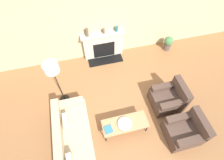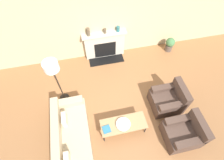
{
  "view_description": "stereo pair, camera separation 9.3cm",
  "coord_description": "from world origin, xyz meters",
  "px_view_note": "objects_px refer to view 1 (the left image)",
  "views": [
    {
      "loc": [
        -0.87,
        -1.77,
        4.81
      ],
      "look_at": [
        -0.1,
        1.25,
        0.45
      ],
      "focal_mm": 28.0,
      "sensor_mm": 36.0,
      "label": 1
    },
    {
      "loc": [
        -0.78,
        -1.8,
        4.81
      ],
      "look_at": [
        -0.1,
        1.25,
        0.45
      ],
      "focal_mm": 28.0,
      "sensor_mm": 36.0,
      "label": 2
    }
  ],
  "objects_px": {
    "coffee_table": "(125,124)",
    "potted_plant": "(168,43)",
    "armchair_near": "(185,131)",
    "fireplace": "(103,45)",
    "floor_lamp": "(52,71)",
    "couch": "(73,142)",
    "mantel_vase_center_right": "(117,29)",
    "bowl": "(125,124)",
    "armchair_far": "(169,98)",
    "mantel_vase_left": "(87,32)",
    "mantel_vase_center_left": "(103,31)",
    "book": "(108,129)"
  },
  "relations": [
    {
      "from": "couch",
      "to": "armchair_near",
      "type": "xyz_separation_m",
      "value": [
        2.9,
        -0.44,
        0.03
      ]
    },
    {
      "from": "potted_plant",
      "to": "mantel_vase_center_right",
      "type": "bearing_deg",
      "value": 172.21
    },
    {
      "from": "fireplace",
      "to": "mantel_vase_center_right",
      "type": "xyz_separation_m",
      "value": [
        0.47,
        0.02,
        0.61
      ]
    },
    {
      "from": "armchair_near",
      "to": "coffee_table",
      "type": "distance_m",
      "value": 1.59
    },
    {
      "from": "coffee_table",
      "to": "potted_plant",
      "type": "distance_m",
      "value": 3.64
    },
    {
      "from": "fireplace",
      "to": "coffee_table",
      "type": "xyz_separation_m",
      "value": [
        -0.07,
        -2.91,
        -0.14
      ]
    },
    {
      "from": "coffee_table",
      "to": "mantel_vase_center_right",
      "type": "relative_size",
      "value": 7.11
    },
    {
      "from": "book",
      "to": "mantel_vase_center_right",
      "type": "xyz_separation_m",
      "value": [
        1.01,
        2.98,
        0.71
      ]
    },
    {
      "from": "mantel_vase_left",
      "to": "floor_lamp",
      "type": "bearing_deg",
      "value": -125.08
    },
    {
      "from": "mantel_vase_left",
      "to": "mantel_vase_center_left",
      "type": "height_order",
      "value": "mantel_vase_left"
    },
    {
      "from": "coffee_table",
      "to": "mantel_vase_center_left",
      "type": "height_order",
      "value": "mantel_vase_center_left"
    },
    {
      "from": "fireplace",
      "to": "book",
      "type": "relative_size",
      "value": 6.54
    },
    {
      "from": "mantel_vase_left",
      "to": "coffee_table",
      "type": "bearing_deg",
      "value": -81.31
    },
    {
      "from": "couch",
      "to": "armchair_far",
      "type": "bearing_deg",
      "value": -78.81
    },
    {
      "from": "mantel_vase_left",
      "to": "book",
      "type": "bearing_deg",
      "value": -90.42
    },
    {
      "from": "bowl",
      "to": "potted_plant",
      "type": "relative_size",
      "value": 0.68
    },
    {
      "from": "mantel_vase_center_left",
      "to": "mantel_vase_center_right",
      "type": "relative_size",
      "value": 0.99
    },
    {
      "from": "armchair_far",
      "to": "couch",
      "type": "bearing_deg",
      "value": -78.81
    },
    {
      "from": "armchair_near",
      "to": "coffee_table",
      "type": "xyz_separation_m",
      "value": [
        -1.49,
        0.55,
        0.06
      ]
    },
    {
      "from": "coffee_table",
      "to": "potted_plant",
      "type": "bearing_deg",
      "value": 46.94
    },
    {
      "from": "couch",
      "to": "mantel_vase_center_right",
      "type": "relative_size",
      "value": 12.97
    },
    {
      "from": "armchair_near",
      "to": "potted_plant",
      "type": "bearing_deg",
      "value": 162.74
    },
    {
      "from": "armchair_near",
      "to": "bowl",
      "type": "xyz_separation_m",
      "value": [
        -1.5,
        0.53,
        0.12
      ]
    },
    {
      "from": "couch",
      "to": "bowl",
      "type": "bearing_deg",
      "value": -86.38
    },
    {
      "from": "armchair_far",
      "to": "mantel_vase_left",
      "type": "bearing_deg",
      "value": -141.87
    },
    {
      "from": "coffee_table",
      "to": "bowl",
      "type": "height_order",
      "value": "bowl"
    },
    {
      "from": "couch",
      "to": "bowl",
      "type": "height_order",
      "value": "couch"
    },
    {
      "from": "fireplace",
      "to": "book",
      "type": "height_order",
      "value": "fireplace"
    },
    {
      "from": "mantel_vase_center_right",
      "to": "coffee_table",
      "type": "bearing_deg",
      "value": -100.4
    },
    {
      "from": "couch",
      "to": "floor_lamp",
      "type": "xyz_separation_m",
      "value": [
        -0.13,
        1.48,
        1.15
      ]
    },
    {
      "from": "floor_lamp",
      "to": "mantel_vase_left",
      "type": "relative_size",
      "value": 6.14
    },
    {
      "from": "floor_lamp",
      "to": "armchair_far",
      "type": "bearing_deg",
      "value": -16.75
    },
    {
      "from": "mantel_vase_center_left",
      "to": "floor_lamp",
      "type": "bearing_deg",
      "value": -136.44
    },
    {
      "from": "coffee_table",
      "to": "bowl",
      "type": "distance_m",
      "value": 0.07
    },
    {
      "from": "floor_lamp",
      "to": "mantel_vase_left",
      "type": "bearing_deg",
      "value": 54.92
    },
    {
      "from": "fireplace",
      "to": "mantel_vase_center_left",
      "type": "bearing_deg",
      "value": 27.38
    },
    {
      "from": "couch",
      "to": "mantel_vase_center_right",
      "type": "bearing_deg",
      "value": -32.65
    },
    {
      "from": "couch",
      "to": "book",
      "type": "relative_size",
      "value": 9.63
    },
    {
      "from": "fireplace",
      "to": "armchair_far",
      "type": "relative_size",
      "value": 1.72
    },
    {
      "from": "floor_lamp",
      "to": "book",
      "type": "bearing_deg",
      "value": -53.11
    },
    {
      "from": "fireplace",
      "to": "floor_lamp",
      "type": "relative_size",
      "value": 0.9
    },
    {
      "from": "mantel_vase_left",
      "to": "armchair_near",
      "type": "bearing_deg",
      "value": -60.9
    },
    {
      "from": "couch",
      "to": "potted_plant",
      "type": "distance_m",
      "value": 4.78
    },
    {
      "from": "armchair_far",
      "to": "floor_lamp",
      "type": "relative_size",
      "value": 0.52
    },
    {
      "from": "bowl",
      "to": "couch",
      "type": "bearing_deg",
      "value": -176.38
    },
    {
      "from": "floor_lamp",
      "to": "bowl",
      "type": "bearing_deg",
      "value": -42.51
    },
    {
      "from": "fireplace",
      "to": "armchair_near",
      "type": "bearing_deg",
      "value": -67.67
    },
    {
      "from": "coffee_table",
      "to": "mantel_vase_center_right",
      "type": "height_order",
      "value": "mantel_vase_center_right"
    },
    {
      "from": "armchair_near",
      "to": "coffee_table",
      "type": "bearing_deg",
      "value": -110.29
    },
    {
      "from": "mantel_vase_center_left",
      "to": "potted_plant",
      "type": "bearing_deg",
      "value": -6.36
    }
  ]
}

